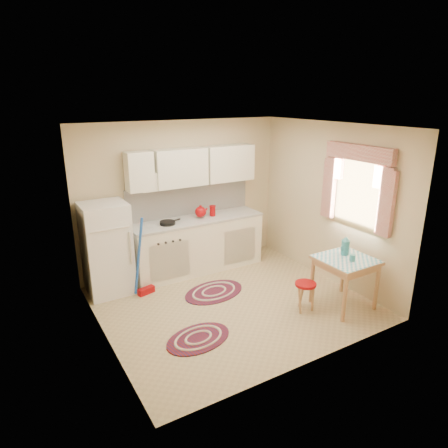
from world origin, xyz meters
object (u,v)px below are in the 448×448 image
at_px(base_cabinets, 197,245).
at_px(stool, 305,297).
at_px(fridge, 107,249).
at_px(table, 344,282).

bearing_deg(base_cabinets, stool, -71.86).
relative_size(base_cabinets, stool, 5.36).
bearing_deg(fridge, stool, -41.75).
xyz_separation_m(fridge, base_cabinets, (1.52, 0.05, -0.26)).
bearing_deg(fridge, table, -37.68).
xyz_separation_m(fridge, table, (2.74, -2.11, -0.34)).
relative_size(table, stool, 1.71).
relative_size(fridge, table, 1.94).
distance_m(base_cabinets, table, 2.48).
bearing_deg(table, fridge, 142.32).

